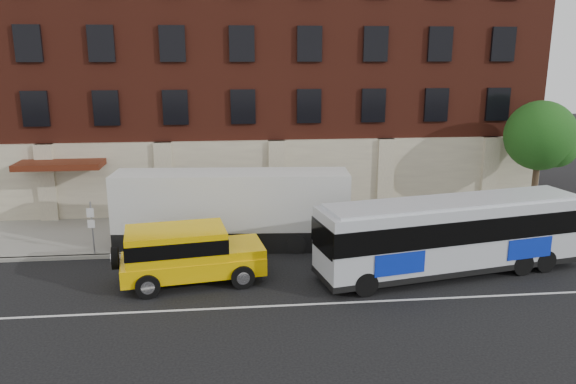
{
  "coord_description": "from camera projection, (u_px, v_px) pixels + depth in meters",
  "views": [
    {
      "loc": [
        -2.4,
        -17.36,
        8.67
      ],
      "look_at": [
        -0.03,
        5.5,
        2.88
      ],
      "focal_mm": 34.42,
      "sensor_mm": 36.0,
      "label": 1
    }
  ],
  "objects": [
    {
      "name": "shipping_container",
      "position": [
        232.0,
        210.0,
        25.11
      ],
      "size": [
        10.65,
        2.89,
        3.51
      ],
      "color": "black",
      "rests_on": "ground"
    },
    {
      "name": "sign_pole",
      "position": [
        92.0,
        225.0,
        23.83
      ],
      "size": [
        0.3,
        0.2,
        2.5
      ],
      "color": "gray",
      "rests_on": "ground"
    },
    {
      "name": "sidewalk",
      "position": [
        282.0,
        229.0,
        27.77
      ],
      "size": [
        60.0,
        6.0,
        0.15
      ],
      "primitive_type": "cube",
      "color": "gray",
      "rests_on": "ground"
    },
    {
      "name": "building",
      "position": [
        269.0,
        72.0,
        33.57
      ],
      "size": [
        30.0,
        12.1,
        15.0
      ],
      "color": "#592015",
      "rests_on": "sidewalk"
    },
    {
      "name": "city_bus",
      "position": [
        453.0,
        233.0,
        22.07
      ],
      "size": [
        11.44,
        4.5,
        3.07
      ],
      "color": "silver",
      "rests_on": "ground"
    },
    {
      "name": "ground",
      "position": [
        305.0,
        311.0,
        19.11
      ],
      "size": [
        120.0,
        120.0,
        0.0
      ],
      "primitive_type": "plane",
      "color": "black",
      "rests_on": "ground"
    },
    {
      "name": "lane_line",
      "position": [
        303.0,
        305.0,
        19.59
      ],
      "size": [
        60.0,
        0.12,
        0.01
      ],
      "primitive_type": "cube",
      "color": "silver",
      "rests_on": "ground"
    },
    {
      "name": "yellow_suv",
      "position": [
        186.0,
        252.0,
        21.24
      ],
      "size": [
        5.89,
        3.15,
        2.2
      ],
      "color": "#FBC204",
      "rests_on": "ground"
    },
    {
      "name": "street_tree",
      "position": [
        541.0,
        138.0,
        28.53
      ],
      "size": [
        3.6,
        3.6,
        6.2
      ],
      "color": "#3E2B1F",
      "rests_on": "sidewalk"
    },
    {
      "name": "kerb",
      "position": [
        288.0,
        250.0,
        24.87
      ],
      "size": [
        60.0,
        0.25,
        0.15
      ],
      "primitive_type": "cube",
      "color": "gray",
      "rests_on": "ground"
    }
  ]
}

